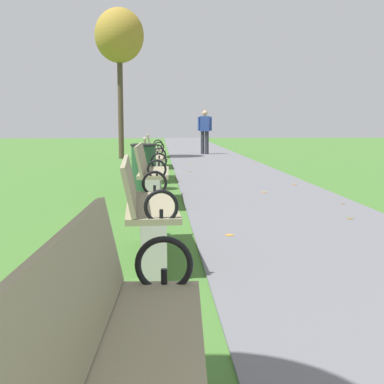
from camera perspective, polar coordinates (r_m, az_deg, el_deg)
paved_walkway at (r=16.68m, az=2.16°, el=3.58°), size 2.62×44.00×0.02m
park_bench_2 at (r=1.73m, az=-8.07°, el=-18.27°), size 0.55×1.62×0.90m
park_bench_3 at (r=4.74m, az=-5.20°, el=-1.41°), size 0.54×1.62×0.90m
park_bench_4 at (r=7.84m, az=-4.60°, el=2.25°), size 0.50×1.61×0.90m
park_bench_5 at (r=11.02m, az=-4.33°, el=3.86°), size 0.51×1.61×0.90m
park_bench_6 at (r=14.04m, az=-4.19°, el=4.71°), size 0.50×1.61×0.90m
tree_2 at (r=17.64m, az=-8.03°, el=16.58°), size 1.59×1.59×4.88m
pedestrian_walking at (r=19.41m, az=1.42°, el=6.89°), size 0.53×0.26×1.62m
trash_bin at (r=9.39m, az=-5.34°, el=2.78°), size 0.48×0.48×0.84m
scattered_leaves at (r=5.19m, az=5.97°, el=-5.87°), size 4.92×18.37×0.02m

